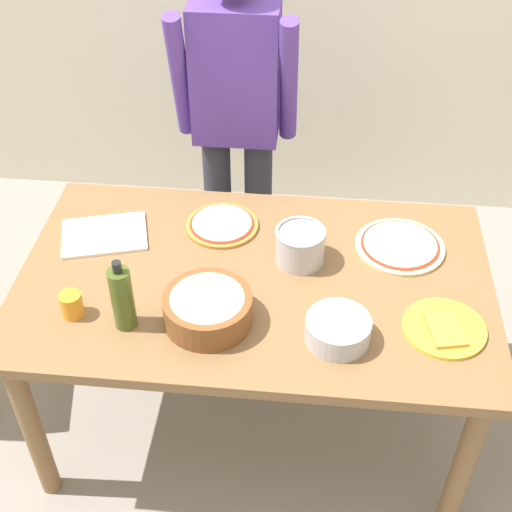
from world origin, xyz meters
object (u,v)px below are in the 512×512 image
object	(u,v)px
dining_table	(255,296)
cutting_board_white	(104,235)
pizza_raw_on_board	(400,246)
pizza_cooked_on_tray	(222,225)
popcorn_bowl	(208,306)
olive_oil_bottle	(122,298)
steel_pot	(300,245)
cup_orange	(72,305)
person_cook	(236,117)
plate_with_slice	(444,328)
mixing_bowl_steel	(338,330)

from	to	relation	value
dining_table	cutting_board_white	distance (m)	0.59
pizza_raw_on_board	pizza_cooked_on_tray	size ratio (longest dim) A/B	1.18
popcorn_bowl	olive_oil_bottle	size ratio (longest dim) A/B	1.09
steel_pot	cup_orange	distance (m)	0.78
pizza_cooked_on_tray	person_cook	bearing A→B (deg)	90.53
popcorn_bowl	olive_oil_bottle	distance (m)	0.26
popcorn_bowl	olive_oil_bottle	bearing A→B (deg)	-170.84
dining_table	pizza_raw_on_board	size ratio (longest dim) A/B	5.08
popcorn_bowl	cup_orange	distance (m)	0.43
person_cook	popcorn_bowl	distance (m)	0.98
plate_with_slice	mixing_bowl_steel	size ratio (longest dim) A/B	1.30
cup_orange	cutting_board_white	bearing A→B (deg)	91.19
dining_table	popcorn_bowl	xyz separation A→B (m)	(-0.12, -0.22, 0.15)
dining_table	cup_orange	xyz separation A→B (m)	(-0.55, -0.23, 0.13)
plate_with_slice	cup_orange	xyz separation A→B (m)	(-1.17, -0.05, 0.03)
mixing_bowl_steel	cutting_board_white	bearing A→B (deg)	153.57
dining_table	popcorn_bowl	world-z (taller)	popcorn_bowl
pizza_cooked_on_tray	cup_orange	distance (m)	0.64
dining_table	popcorn_bowl	size ratio (longest dim) A/B	5.71
steel_pot	dining_table	bearing A→B (deg)	-144.87
pizza_raw_on_board	cup_orange	bearing A→B (deg)	-157.36
mixing_bowl_steel	dining_table	bearing A→B (deg)	137.65
person_cook	mixing_bowl_steel	xyz separation A→B (m)	(0.43, -1.01, -0.14)
popcorn_bowl	pizza_cooked_on_tray	bearing A→B (deg)	92.76
dining_table	mixing_bowl_steel	bearing A→B (deg)	-42.35
pizza_raw_on_board	pizza_cooked_on_tray	distance (m)	0.65
steel_pot	pizza_cooked_on_tray	bearing A→B (deg)	151.60
pizza_raw_on_board	steel_pot	distance (m)	0.37
pizza_cooked_on_tray	popcorn_bowl	xyz separation A→B (m)	(0.02, -0.48, 0.05)
mixing_bowl_steel	popcorn_bowl	bearing A→B (deg)	174.62
dining_table	person_cook	bearing A→B (deg)	101.33
olive_oil_bottle	cutting_board_white	distance (m)	0.47
steel_pot	cutting_board_white	distance (m)	0.71
person_cook	popcorn_bowl	bearing A→B (deg)	-88.37
cutting_board_white	popcorn_bowl	bearing A→B (deg)	-40.97
dining_table	olive_oil_bottle	bearing A→B (deg)	-145.57
pizza_raw_on_board	olive_oil_bottle	size ratio (longest dim) A/B	1.23
pizza_cooked_on_tray	plate_with_slice	world-z (taller)	plate_with_slice
person_cook	olive_oil_bottle	bearing A→B (deg)	-102.52
dining_table	cup_orange	size ratio (longest dim) A/B	18.82
popcorn_bowl	steel_pot	world-z (taller)	steel_pot
pizza_raw_on_board	pizza_cooked_on_tray	bearing A→B (deg)	174.95
person_cook	pizza_raw_on_board	bearing A→B (deg)	-40.38
mixing_bowl_steel	olive_oil_bottle	distance (m)	0.66
plate_with_slice	mixing_bowl_steel	world-z (taller)	mixing_bowl_steel
pizza_raw_on_board	popcorn_bowl	world-z (taller)	popcorn_bowl
cutting_board_white	olive_oil_bottle	bearing A→B (deg)	-66.24
person_cook	steel_pot	bearing A→B (deg)	-65.49
pizza_cooked_on_tray	popcorn_bowl	distance (m)	0.48
pizza_cooked_on_tray	steel_pot	world-z (taller)	steel_pot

